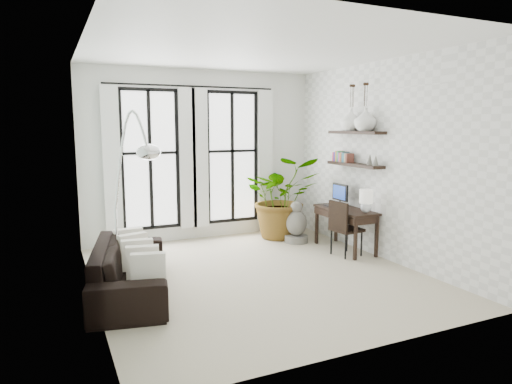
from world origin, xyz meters
TOP-DOWN VIEW (x-y plane):
  - floor at (0.00, 0.00)m, footprint 5.00×5.00m
  - ceiling at (0.00, 0.00)m, footprint 5.00×5.00m
  - wall_left at (-2.25, 0.00)m, footprint 0.00×5.00m
  - wall_right at (2.25, 0.00)m, footprint 0.00×5.00m
  - wall_back at (0.00, 2.50)m, footprint 4.50×0.00m
  - windows at (-0.20, 2.43)m, footprint 3.26×0.13m
  - wall_shelves at (2.11, 0.60)m, footprint 0.25×1.30m
  - sofa at (-1.80, 0.04)m, footprint 1.31×2.39m
  - throw_pillows at (-1.70, 0.04)m, footprint 0.40×1.52m
  - plant at (1.39, 1.87)m, footprint 1.73×1.60m
  - desk at (1.95, 0.51)m, footprint 0.53×1.26m
  - desk_chair at (1.71, 0.30)m, footprint 0.49×0.49m
  - arc_lamp at (-1.69, 0.26)m, footprint 0.74×0.69m
  - buddha at (1.46, 1.41)m, footprint 0.43×0.43m
  - vase_a at (2.11, 0.31)m, footprint 0.37×0.37m
  - vase_b at (2.11, 0.71)m, footprint 0.37×0.37m

SIDE VIEW (x-z plane):
  - floor at x=0.00m, z-range 0.00..0.00m
  - buddha at x=1.46m, z-range -0.06..0.72m
  - sofa at x=-1.80m, z-range 0.00..0.66m
  - throw_pillows at x=-1.70m, z-range 0.30..0.70m
  - desk_chair at x=1.71m, z-range 0.07..1.00m
  - desk at x=1.95m, z-range 0.13..1.27m
  - plant at x=1.39m, z-range 0.00..1.59m
  - windows at x=-0.20m, z-range 0.24..2.88m
  - wall_left at x=-2.25m, z-range -0.90..4.10m
  - wall_right at x=2.25m, z-range -0.90..4.10m
  - wall_back at x=0.00m, z-range -0.65..3.85m
  - wall_shelves at x=2.11m, z-range 1.43..2.03m
  - arc_lamp at x=-1.69m, z-range 0.57..2.94m
  - vase_a at x=2.11m, z-range 2.07..2.46m
  - vase_b at x=2.11m, z-range 2.07..2.46m
  - ceiling at x=0.00m, z-range 3.20..3.20m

